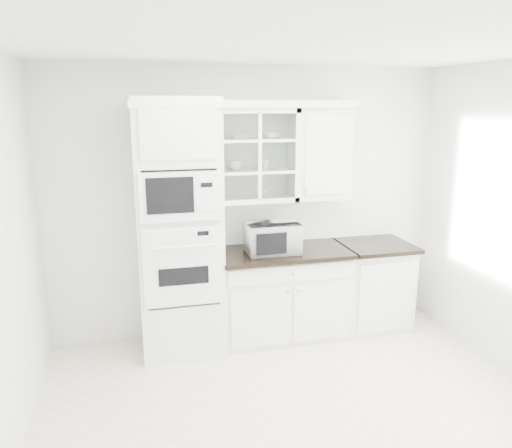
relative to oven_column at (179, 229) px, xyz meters
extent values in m
cube|color=beige|center=(0.75, -1.42, -1.19)|extent=(4.00, 3.50, 0.01)
cube|color=white|center=(0.75, 0.32, 0.15)|extent=(4.00, 0.02, 2.70)
cube|color=white|center=(0.75, -1.42, 1.49)|extent=(4.00, 3.50, 0.02)
cube|color=white|center=(0.00, 0.01, 0.00)|extent=(0.76, 0.65, 2.40)
cube|color=white|center=(0.00, -0.33, -0.26)|extent=(0.70, 0.03, 0.72)
cube|color=black|center=(0.00, -0.35, -0.34)|extent=(0.44, 0.01, 0.16)
cube|color=white|center=(0.00, -0.33, 0.37)|extent=(0.70, 0.03, 0.43)
cube|color=black|center=(-0.09, -0.35, 0.39)|extent=(0.40, 0.01, 0.31)
cube|color=white|center=(1.03, 0.03, -0.76)|extent=(1.30, 0.60, 0.88)
cube|color=black|center=(1.03, 0.00, -0.30)|extent=(1.32, 0.67, 0.04)
cube|color=white|center=(2.03, 0.03, -0.76)|extent=(0.70, 0.60, 0.88)
cube|color=black|center=(2.03, 0.00, -0.30)|extent=(0.72, 0.67, 0.04)
cube|color=white|center=(0.78, 0.17, 0.65)|extent=(0.80, 0.33, 0.90)
cube|color=white|center=(0.78, 0.17, 0.50)|extent=(0.74, 0.29, 0.02)
cube|color=white|center=(0.78, 0.17, 0.80)|extent=(0.74, 0.29, 0.02)
cube|color=white|center=(1.46, 0.17, 0.65)|extent=(0.55, 0.33, 0.90)
cube|color=white|center=(0.68, 0.14, 1.14)|extent=(2.14, 0.38, 0.07)
imported|color=white|center=(0.90, -0.01, -0.13)|extent=(0.52, 0.43, 0.30)
imported|color=white|center=(0.61, 0.15, 0.83)|extent=(0.19, 0.19, 0.05)
imported|color=white|center=(0.93, 0.16, 0.84)|extent=(0.19, 0.19, 0.05)
imported|color=white|center=(0.59, 0.19, 0.56)|extent=(0.15, 0.15, 0.09)
imported|color=white|center=(0.86, 0.16, 0.56)|extent=(0.14, 0.14, 0.10)
camera|label=1|loc=(-0.39, -4.53, 1.15)|focal=35.00mm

